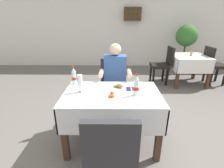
# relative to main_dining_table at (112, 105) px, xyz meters

# --- Properties ---
(ground_plane) EXTENTS (11.00, 11.00, 0.00)m
(ground_plane) POSITION_rel_main_dining_table_xyz_m (0.12, 0.10, -0.57)
(ground_plane) COLOR #66605B
(back_wall) EXTENTS (11.00, 0.12, 3.16)m
(back_wall) POSITION_rel_main_dining_table_xyz_m (0.12, 4.12, 1.00)
(back_wall) COLOR white
(back_wall) RESTS_ON ground
(main_dining_table) EXTENTS (1.22, 0.79, 0.75)m
(main_dining_table) POSITION_rel_main_dining_table_xyz_m (0.00, 0.00, 0.00)
(main_dining_table) COLOR white
(main_dining_table) RESTS_ON ground
(chair_far_diner_seat) EXTENTS (0.44, 0.50, 0.97)m
(chair_far_diner_seat) POSITION_rel_main_dining_table_xyz_m (-0.00, 0.79, -0.02)
(chair_far_diner_seat) COLOR #2D2D33
(chair_far_diner_seat) RESTS_ON ground
(chair_near_camera_side) EXTENTS (0.44, 0.50, 0.97)m
(chair_near_camera_side) POSITION_rel_main_dining_table_xyz_m (-0.00, -0.79, -0.02)
(chair_near_camera_side) COLOR #2D2D33
(chair_near_camera_side) RESTS_ON ground
(seated_diner_far) EXTENTS (0.50, 0.46, 1.26)m
(seated_diner_far) POSITION_rel_main_dining_table_xyz_m (0.04, 0.68, 0.14)
(seated_diner_far) COLOR #282D42
(seated_diner_far) RESTS_ON ground
(plate_near_camera) EXTENTS (0.25, 0.25, 0.07)m
(plate_near_camera) POSITION_rel_main_dining_table_xyz_m (-0.01, -0.15, 0.19)
(plate_near_camera) COLOR white
(plate_near_camera) RESTS_ON main_dining_table
(plate_far_diner) EXTENTS (0.22, 0.22, 0.07)m
(plate_far_diner) POSITION_rel_main_dining_table_xyz_m (0.08, 0.16, 0.19)
(plate_far_diner) COLOR white
(plate_far_diner) RESTS_ON main_dining_table
(beer_glass_left) EXTENTS (0.07, 0.07, 0.23)m
(beer_glass_left) POSITION_rel_main_dining_table_xyz_m (-0.40, 0.02, 0.29)
(beer_glass_left) COLOR white
(beer_glass_left) RESTS_ON main_dining_table
(cola_bottle_primary) EXTENTS (0.06, 0.06, 0.28)m
(cola_bottle_primary) POSITION_rel_main_dining_table_xyz_m (0.29, -0.07, 0.30)
(cola_bottle_primary) COLOR silver
(cola_bottle_primary) RESTS_ON main_dining_table
(cola_bottle_secondary) EXTENTS (0.06, 0.06, 0.26)m
(cola_bottle_secondary) POSITION_rel_main_dining_table_xyz_m (-0.54, 0.30, 0.29)
(cola_bottle_secondary) COLOR silver
(cola_bottle_secondary) RESTS_ON main_dining_table
(napkin_cutlery_set) EXTENTS (0.17, 0.19, 0.01)m
(napkin_cutlery_set) POSITION_rel_main_dining_table_xyz_m (0.27, 0.12, 0.18)
(napkin_cutlery_set) COLOR #231E4C
(napkin_cutlery_set) RESTS_ON main_dining_table
(background_dining_table) EXTENTS (0.87, 0.86, 0.75)m
(background_dining_table) POSITION_rel_main_dining_table_xyz_m (1.95, 2.27, -0.01)
(background_dining_table) COLOR white
(background_dining_table) RESTS_ON ground
(background_chair_left) EXTENTS (0.50, 0.44, 0.97)m
(background_chair_left) POSITION_rel_main_dining_table_xyz_m (1.30, 2.27, -0.02)
(background_chair_left) COLOR black
(background_chair_left) RESTS_ON ground
(background_chair_right) EXTENTS (0.50, 0.44, 0.97)m
(background_chair_right) POSITION_rel_main_dining_table_xyz_m (2.59, 2.27, -0.02)
(background_chair_right) COLOR black
(background_chair_right) RESTS_ON ground
(background_table_tumbler) EXTENTS (0.06, 0.06, 0.11)m
(background_table_tumbler) POSITION_rel_main_dining_table_xyz_m (1.97, 2.25, 0.23)
(background_table_tumbler) COLOR #C68928
(background_table_tumbler) RESTS_ON background_dining_table
(potted_plant_corner) EXTENTS (0.66, 0.66, 1.45)m
(potted_plant_corner) POSITION_rel_main_dining_table_xyz_m (2.32, 3.50, 0.40)
(potted_plant_corner) COLOR brown
(potted_plant_corner) RESTS_ON ground
(wall_bottle_rack) EXTENTS (0.56, 0.21, 0.42)m
(wall_bottle_rack) POSITION_rel_main_dining_table_xyz_m (0.63, 3.95, 1.19)
(wall_bottle_rack) COLOR #472D1E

